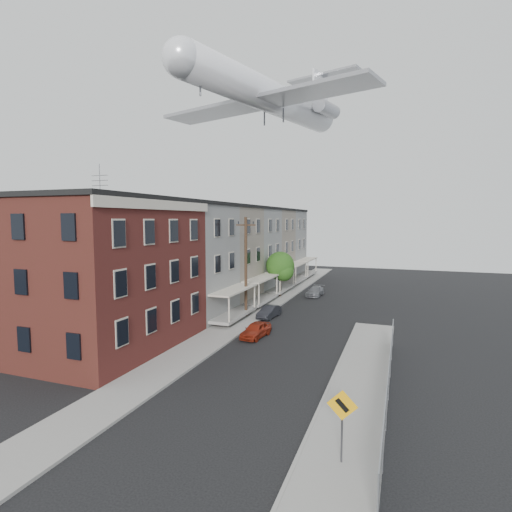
{
  "coord_description": "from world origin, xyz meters",
  "views": [
    {
      "loc": [
        7.4,
        -14.79,
        8.78
      ],
      "look_at": [
        -0.29,
        6.17,
        6.74
      ],
      "focal_mm": 28.0,
      "sensor_mm": 36.0,
      "label": 1
    }
  ],
  "objects_px": {
    "airplane": "(272,97)",
    "street_tree": "(281,267)",
    "car_far": "(315,291)",
    "utility_pole": "(246,266)",
    "car_near": "(256,330)",
    "warning_sign": "(342,415)",
    "car_mid": "(269,312)"
  },
  "relations": [
    {
      "from": "utility_pole",
      "to": "car_far",
      "type": "height_order",
      "value": "utility_pole"
    },
    {
      "from": "warning_sign",
      "to": "car_mid",
      "type": "bearing_deg",
      "value": 115.13
    },
    {
      "from": "car_far",
      "to": "street_tree",
      "type": "bearing_deg",
      "value": -144.71
    },
    {
      "from": "car_near",
      "to": "car_far",
      "type": "distance_m",
      "value": 17.57
    },
    {
      "from": "car_near",
      "to": "airplane",
      "type": "distance_m",
      "value": 24.22
    },
    {
      "from": "airplane",
      "to": "car_mid",
      "type": "bearing_deg",
      "value": -73.51
    },
    {
      "from": "car_mid",
      "to": "car_far",
      "type": "height_order",
      "value": "car_far"
    },
    {
      "from": "utility_pole",
      "to": "street_tree",
      "type": "bearing_deg",
      "value": 88.11
    },
    {
      "from": "street_tree",
      "to": "car_near",
      "type": "relative_size",
      "value": 1.56
    },
    {
      "from": "car_near",
      "to": "warning_sign",
      "type": "bearing_deg",
      "value": -52.1
    },
    {
      "from": "warning_sign",
      "to": "utility_pole",
      "type": "height_order",
      "value": "utility_pole"
    },
    {
      "from": "warning_sign",
      "to": "car_far",
      "type": "bearing_deg",
      "value": 103.37
    },
    {
      "from": "car_mid",
      "to": "airplane",
      "type": "relative_size",
      "value": 0.12
    },
    {
      "from": "airplane",
      "to": "street_tree",
      "type": "bearing_deg",
      "value": 85.75
    },
    {
      "from": "warning_sign",
      "to": "car_far",
      "type": "height_order",
      "value": "warning_sign"
    },
    {
      "from": "street_tree",
      "to": "car_far",
      "type": "relative_size",
      "value": 1.38
    },
    {
      "from": "car_near",
      "to": "airplane",
      "type": "xyz_separation_m",
      "value": [
        -2.83,
        12.41,
        20.61
      ]
    },
    {
      "from": "warning_sign",
      "to": "utility_pole",
      "type": "relative_size",
      "value": 0.31
    },
    {
      "from": "warning_sign",
      "to": "car_near",
      "type": "xyz_separation_m",
      "value": [
        -8.26,
        13.6,
        -1.31
      ]
    },
    {
      "from": "warning_sign",
      "to": "car_far",
      "type": "xyz_separation_m",
      "value": [
        -7.4,
        31.14,
        -1.34
      ]
    },
    {
      "from": "street_tree",
      "to": "airplane",
      "type": "relative_size",
      "value": 0.19
    },
    {
      "from": "car_mid",
      "to": "car_far",
      "type": "bearing_deg",
      "value": 86.87
    },
    {
      "from": "airplane",
      "to": "warning_sign",
      "type": "bearing_deg",
      "value": -66.9
    },
    {
      "from": "warning_sign",
      "to": "street_tree",
      "type": "bearing_deg",
      "value": 110.58
    },
    {
      "from": "utility_pole",
      "to": "street_tree",
      "type": "xyz_separation_m",
      "value": [
        0.33,
        9.92,
        -1.22
      ]
    },
    {
      "from": "utility_pole",
      "to": "car_far",
      "type": "xyz_separation_m",
      "value": [
        3.8,
        12.12,
        -4.13
      ]
    },
    {
      "from": "car_mid",
      "to": "airplane",
      "type": "distance_m",
      "value": 21.68
    },
    {
      "from": "utility_pole",
      "to": "car_near",
      "type": "distance_m",
      "value": 7.42
    },
    {
      "from": "street_tree",
      "to": "airplane",
      "type": "bearing_deg",
      "value": -94.25
    },
    {
      "from": "car_far",
      "to": "airplane",
      "type": "bearing_deg",
      "value": -122.69
    },
    {
      "from": "car_near",
      "to": "car_far",
      "type": "bearing_deg",
      "value": 93.83
    },
    {
      "from": "warning_sign",
      "to": "airplane",
      "type": "bearing_deg",
      "value": 113.1
    }
  ]
}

